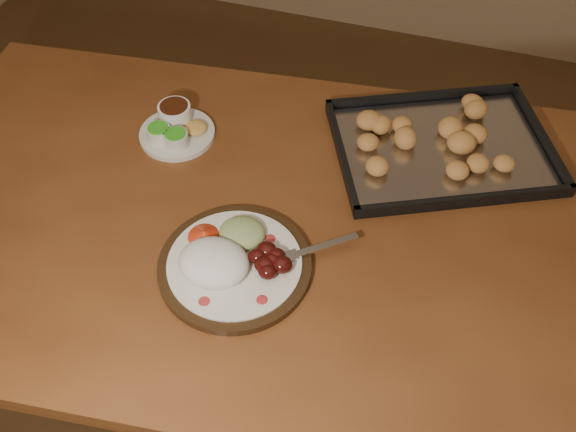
% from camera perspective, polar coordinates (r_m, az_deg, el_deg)
% --- Properties ---
extents(dining_table, '(1.59, 1.06, 0.75)m').
position_cam_1_polar(dining_table, '(1.34, -2.75, -2.71)').
color(dining_table, brown).
rests_on(dining_table, ground).
extents(dinner_plate, '(0.35, 0.28, 0.07)m').
position_cam_1_polar(dinner_plate, '(1.18, -5.04, -4.00)').
color(dinner_plate, black).
rests_on(dinner_plate, dining_table).
extents(condiment_saucer, '(0.17, 0.17, 0.06)m').
position_cam_1_polar(condiment_saucer, '(1.44, -9.98, 7.72)').
color(condiment_saucer, silver).
rests_on(condiment_saucer, dining_table).
extents(baking_tray, '(0.55, 0.49, 0.05)m').
position_cam_1_polar(baking_tray, '(1.42, 13.58, 6.12)').
color(baking_tray, black).
rests_on(baking_tray, dining_table).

